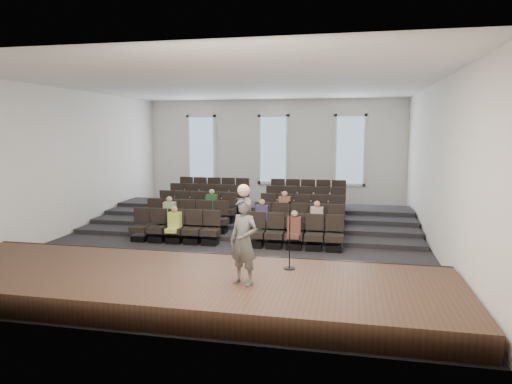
# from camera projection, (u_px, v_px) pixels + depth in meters

# --- Properties ---
(ground) EXTENTS (14.00, 14.00, 0.00)m
(ground) POSITION_uv_depth(u_px,v_px,m) (237.00, 241.00, 14.83)
(ground) COLOR black
(ground) RESTS_ON ground
(ceiling) EXTENTS (12.00, 14.00, 0.02)m
(ceiling) POSITION_uv_depth(u_px,v_px,m) (236.00, 84.00, 14.16)
(ceiling) COLOR white
(ceiling) RESTS_ON ground
(wall_back) EXTENTS (12.00, 0.04, 5.00)m
(wall_back) POSITION_uv_depth(u_px,v_px,m) (274.00, 154.00, 21.31)
(wall_back) COLOR white
(wall_back) RESTS_ON ground
(wall_front) EXTENTS (12.00, 0.04, 5.00)m
(wall_front) POSITION_uv_depth(u_px,v_px,m) (135.00, 195.00, 7.69)
(wall_front) COLOR white
(wall_front) RESTS_ON ground
(wall_left) EXTENTS (0.04, 14.00, 5.00)m
(wall_left) POSITION_uv_depth(u_px,v_px,m) (68.00, 162.00, 15.71)
(wall_left) COLOR white
(wall_left) RESTS_ON ground
(wall_right) EXTENTS (0.04, 14.00, 5.00)m
(wall_right) POSITION_uv_depth(u_px,v_px,m) (437.00, 168.00, 13.29)
(wall_right) COLOR white
(wall_right) RESTS_ON ground
(stage) EXTENTS (11.80, 3.60, 0.50)m
(stage) POSITION_uv_depth(u_px,v_px,m) (180.00, 286.00, 9.85)
(stage) COLOR #452A1D
(stage) RESTS_ON ground
(stage_lip) EXTENTS (11.80, 0.06, 0.52)m
(stage_lip) POSITION_uv_depth(u_px,v_px,m) (205.00, 263.00, 11.57)
(stage_lip) COLOR black
(stage_lip) RESTS_ON ground
(risers) EXTENTS (11.80, 4.80, 0.60)m
(risers) POSITION_uv_depth(u_px,v_px,m) (257.00, 217.00, 17.88)
(risers) COLOR black
(risers) RESTS_ON ground
(seating_rows) EXTENTS (6.80, 4.70, 1.67)m
(seating_rows) POSITION_uv_depth(u_px,v_px,m) (248.00, 212.00, 16.24)
(seating_rows) COLOR black
(seating_rows) RESTS_ON ground
(windows) EXTENTS (8.44, 0.10, 3.24)m
(windows) POSITION_uv_depth(u_px,v_px,m) (273.00, 150.00, 21.22)
(windows) COLOR white
(windows) RESTS_ON wall_back
(audience) EXTENTS (5.45, 2.64, 1.10)m
(audience) POSITION_uv_depth(u_px,v_px,m) (244.00, 214.00, 15.14)
(audience) COLOR #CBD655
(audience) RESTS_ON seating_rows
(speaker) EXTENTS (0.75, 0.64, 1.75)m
(speaker) POSITION_uv_depth(u_px,v_px,m) (244.00, 241.00, 9.13)
(speaker) COLOR #595754
(speaker) RESTS_ON stage
(mic_stand) EXTENTS (0.26, 0.26, 1.55)m
(mic_stand) POSITION_uv_depth(u_px,v_px,m) (290.00, 249.00, 10.17)
(mic_stand) COLOR black
(mic_stand) RESTS_ON stage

